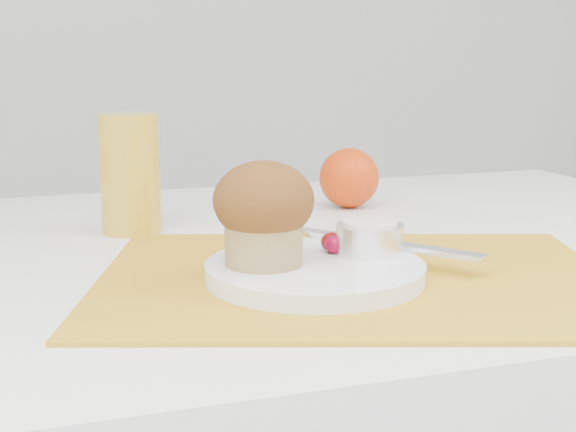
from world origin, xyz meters
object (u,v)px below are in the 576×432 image
object	(u,v)px
juice_glass	(130,174)
orange	(349,178)
muffin	(264,211)
plate	(315,271)

from	to	relation	value
juice_glass	orange	bearing A→B (deg)	11.61
juice_glass	muffin	size ratio (longest dim) A/B	1.48
plate	muffin	distance (m)	0.08
muffin	orange	bearing A→B (deg)	56.07
plate	muffin	world-z (taller)	muffin
plate	muffin	xyz separation A→B (m)	(-0.05, 0.01, 0.06)
muffin	plate	bearing A→B (deg)	-12.72
plate	juice_glass	world-z (taller)	juice_glass
juice_glass	plate	bearing A→B (deg)	-64.59
plate	muffin	bearing A→B (deg)	167.28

